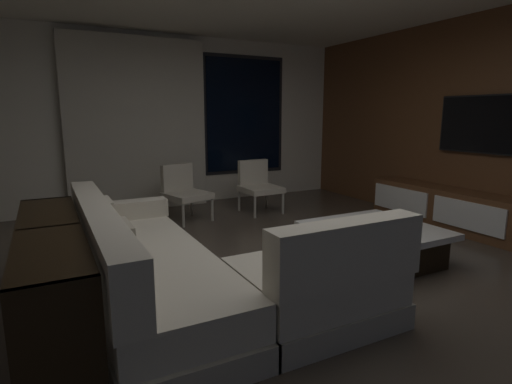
{
  "coord_description": "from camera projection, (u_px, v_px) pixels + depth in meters",
  "views": [
    {
      "loc": [
        -1.85,
        -2.89,
        1.47
      ],
      "look_at": [
        0.23,
        1.1,
        0.61
      ],
      "focal_mm": 28.52,
      "sensor_mm": 36.0,
      "label": 1
    }
  ],
  "objects": [
    {
      "name": "mounted_tv",
      "position": [
        486.0,
        124.0,
        4.95
      ],
      "size": [
        0.05,
        1.24,
        0.71
      ],
      "color": "black"
    },
    {
      "name": "media_console",
      "position": [
        483.0,
        217.0,
        4.9
      ],
      "size": [
        0.46,
        3.1,
        0.52
      ],
      "color": "brown",
      "rests_on": "floor"
    },
    {
      "name": "floor",
      "position": [
        290.0,
        281.0,
        3.64
      ],
      "size": [
        9.2,
        9.2,
        0.0
      ],
      "primitive_type": "plane",
      "color": "#473D33"
    },
    {
      "name": "console_table_behind_couch",
      "position": [
        53.0,
        273.0,
        2.76
      ],
      "size": [
        0.4,
        2.1,
        0.74
      ],
      "color": "black",
      "rests_on": "floor"
    },
    {
      "name": "book_stack_on_coffee_table",
      "position": [
        399.0,
        223.0,
        4.02
      ],
      "size": [
        0.3,
        0.21,
        0.11
      ],
      "color": "green",
      "rests_on": "coffee_table"
    },
    {
      "name": "accent_chair_by_curtain",
      "position": [
        184.0,
        189.0,
        5.7
      ],
      "size": [
        0.67,
        0.69,
        0.78
      ],
      "color": "#B2ADA0",
      "rests_on": "floor"
    },
    {
      "name": "coffee_table",
      "position": [
        374.0,
        244.0,
        4.1
      ],
      "size": [
        1.16,
        1.16,
        0.36
      ],
      "color": "black",
      "rests_on": "floor"
    },
    {
      "name": "media_wall",
      "position": [
        512.0,
        125.0,
        4.78
      ],
      "size": [
        0.12,
        7.8,
        2.7
      ],
      "color": "brown",
      "rests_on": "floor"
    },
    {
      "name": "sectional_couch",
      "position": [
        189.0,
        273.0,
        3.08
      ],
      "size": [
        1.98,
        2.5,
        0.82
      ],
      "color": "#B1A997",
      "rests_on": "floor"
    },
    {
      "name": "back_wall_with_window",
      "position": [
        167.0,
        122.0,
        6.51
      ],
      "size": [
        6.6,
        0.3,
        2.7
      ],
      "color": "silver",
      "rests_on": "floor"
    },
    {
      "name": "accent_chair_near_window",
      "position": [
        258.0,
        183.0,
        6.18
      ],
      "size": [
        0.56,
        0.58,
        0.78
      ],
      "color": "#B2ADA0",
      "rests_on": "floor"
    }
  ]
}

